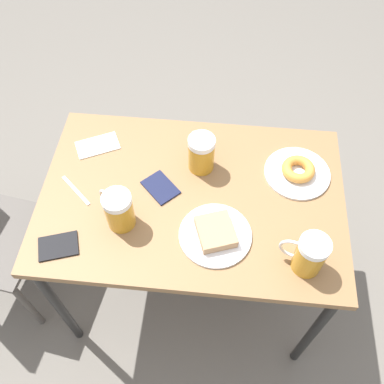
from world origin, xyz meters
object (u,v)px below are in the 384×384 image
at_px(beer_mug_right, 201,153).
at_px(passport_far_edge, 160,187).
at_px(plate_with_donut, 298,171).
at_px(passport_near_edge, 58,246).
at_px(fork, 76,190).
at_px(beer_mug_center, 309,255).
at_px(plate_with_cake, 215,233).
at_px(napkin_folded, 98,145).
at_px(beer_mug_left, 118,210).

xyz_separation_m(beer_mug_right, passport_far_edge, (-0.11, 0.13, -0.07)).
relative_size(plate_with_donut, passport_near_edge, 1.61).
bearing_deg(fork, beer_mug_center, -104.76).
height_order(plate_with_cake, napkin_folded, plate_with_cake).
distance_m(plate_with_cake, fork, 0.52).
bearing_deg(plate_with_donut, napkin_folded, 85.45).
height_order(plate_with_donut, passport_near_edge, plate_with_donut).
relative_size(beer_mug_center, napkin_folded, 0.81).
distance_m(plate_with_donut, beer_mug_center, 0.36).
xyz_separation_m(beer_mug_right, fork, (-0.16, 0.43, -0.07)).
bearing_deg(passport_far_edge, beer_mug_center, -116.77).
bearing_deg(plate_with_cake, beer_mug_center, -104.82).
xyz_separation_m(beer_mug_center, beer_mug_right, (0.36, 0.36, 0.00)).
relative_size(plate_with_donut, napkin_folded, 1.31).
bearing_deg(beer_mug_left, passport_far_edge, -36.90).
relative_size(plate_with_donut, beer_mug_left, 1.63).
xyz_separation_m(plate_with_cake, passport_near_edge, (-0.09, 0.50, -0.01)).
xyz_separation_m(fork, passport_near_edge, (-0.22, 0.00, 0.00)).
bearing_deg(fork, passport_near_edge, 179.87).
xyz_separation_m(beer_mug_left, passport_near_edge, (-0.11, 0.18, -0.07)).
distance_m(beer_mug_center, passport_near_edge, 0.79).
bearing_deg(beer_mug_center, passport_near_edge, 91.02).
height_order(beer_mug_right, passport_near_edge, beer_mug_right).
distance_m(plate_with_cake, beer_mug_left, 0.32).
xyz_separation_m(napkin_folded, passport_near_edge, (-0.43, 0.03, 0.00)).
relative_size(beer_mug_center, beer_mug_right, 1.00).
distance_m(beer_mug_right, passport_near_edge, 0.58).
distance_m(fork, passport_far_edge, 0.30).
bearing_deg(plate_with_donut, passport_far_edge, 102.93).
xyz_separation_m(plate_with_cake, napkin_folded, (0.34, 0.47, -0.01)).
bearing_deg(beer_mug_left, fork, 59.75).
distance_m(beer_mug_left, beer_mug_center, 0.61).
bearing_deg(beer_mug_left, beer_mug_center, -99.41).
bearing_deg(passport_far_edge, beer_mug_left, 143.10).
bearing_deg(beer_mug_right, passport_near_edge, 131.32).
distance_m(plate_with_cake, passport_near_edge, 0.51).
bearing_deg(napkin_folded, beer_mug_left, -154.23).
bearing_deg(passport_near_edge, beer_mug_left, -58.32).
bearing_deg(beer_mug_left, plate_with_cake, -94.39).
height_order(beer_mug_right, napkin_folded, beer_mug_right).
relative_size(plate_with_donut, beer_mug_right, 1.63).
relative_size(plate_with_cake, passport_far_edge, 1.58).
height_order(plate_with_donut, passport_far_edge, plate_with_donut).
bearing_deg(napkin_folded, fork, 171.81).
xyz_separation_m(beer_mug_right, napkin_folded, (0.06, 0.40, -0.07)).
bearing_deg(passport_near_edge, beer_mug_right, -48.68).
bearing_deg(fork, beer_mug_right, -70.04).
height_order(fork, passport_far_edge, passport_far_edge).
bearing_deg(beer_mug_right, plate_with_cake, -165.74).
distance_m(napkin_folded, fork, 0.21).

